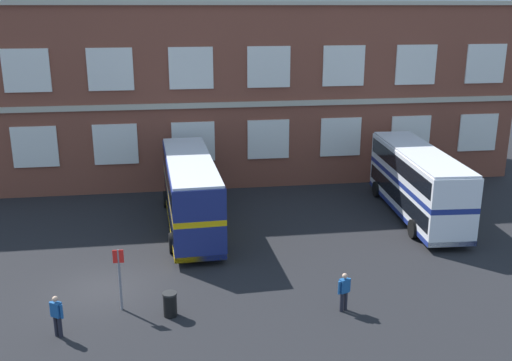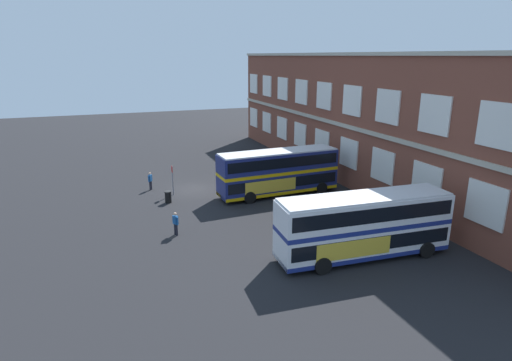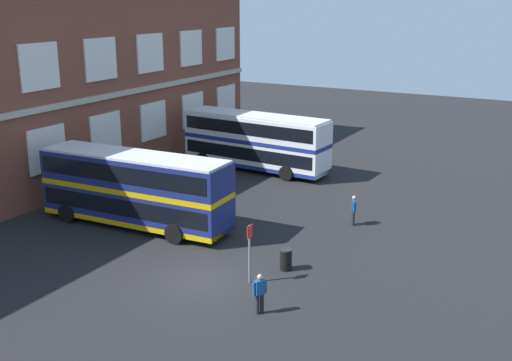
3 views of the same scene
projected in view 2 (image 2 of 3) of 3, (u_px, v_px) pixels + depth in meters
ground_plane at (213, 187)px, 40.97m from camera, size 120.00×120.00×0.00m
brick_terminal_building at (371, 119)px, 42.68m from camera, size 51.05×8.19×12.50m
double_decker_near at (278, 172)px, 38.21m from camera, size 3.23×11.10×4.07m
double_decker_middle at (364, 225)px, 26.16m from camera, size 3.39×11.14×4.07m
waiting_passenger at (150, 180)px, 39.86m from camera, size 0.58×0.44×1.70m
second_passenger at (176, 223)px, 29.76m from camera, size 0.63×0.37×1.70m
bus_stand_flag at (172, 178)px, 38.23m from camera, size 0.44×0.10×2.70m
station_litter_bin at (168, 197)px, 36.48m from camera, size 0.60×0.60×1.03m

